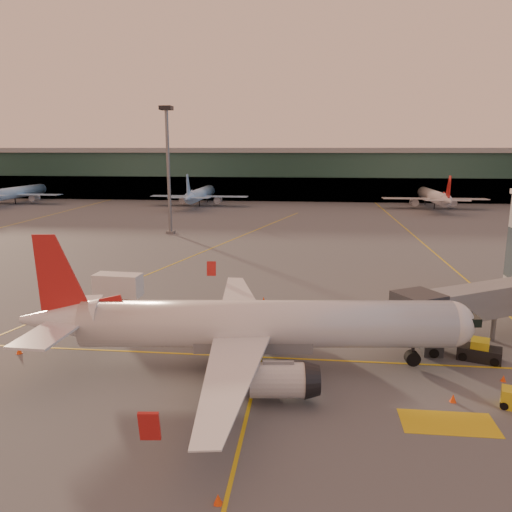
# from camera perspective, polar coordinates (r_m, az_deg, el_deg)

# --- Properties ---
(ground) EXTENTS (600.00, 600.00, 0.00)m
(ground) POSITION_cam_1_polar(r_m,az_deg,el_deg) (39.35, -7.66, -13.98)
(ground) COLOR #4C4F54
(ground) RESTS_ON ground
(taxi_markings) EXTENTS (100.12, 173.00, 0.01)m
(taxi_markings) POSITION_cam_1_polar(r_m,az_deg,el_deg) (82.20, -5.28, -0.02)
(taxi_markings) COLOR gold
(taxi_markings) RESTS_ON ground
(terminal) EXTENTS (400.00, 20.00, 17.60)m
(terminal) POSITION_cam_1_polar(r_m,az_deg,el_deg) (176.46, 3.37, 9.37)
(terminal) COLOR #19382D
(terminal) RESTS_ON ground
(mast_west_near) EXTENTS (2.40, 2.40, 25.60)m
(mast_west_near) POSITION_cam_1_polar(r_m,az_deg,el_deg) (104.33, -10.02, 10.65)
(mast_west_near) COLOR slate
(mast_west_near) RESTS_ON ground
(distant_aircraft_row) EXTENTS (290.00, 34.00, 13.00)m
(distant_aircraft_row) POSITION_cam_1_polar(r_m,az_deg,el_deg) (156.09, -4.88, 5.76)
(distant_aircraft_row) COLOR #91C1F2
(distant_aircraft_row) RESTS_ON ground
(main_airplane) EXTENTS (36.06, 32.58, 10.88)m
(main_airplane) POSITION_cam_1_polar(r_m,az_deg,el_deg) (39.86, -0.57, -7.99)
(main_airplane) COLOR silver
(main_airplane) RESTS_ON ground
(jet_bridge) EXTENTS (20.51, 13.78, 5.53)m
(jet_bridge) POSITION_cam_1_polar(r_m,az_deg,el_deg) (51.24, 26.61, -4.46)
(jet_bridge) COLOR slate
(jet_bridge) RESTS_ON ground
(catering_truck) EXTENTS (5.21, 2.61, 3.93)m
(catering_truck) POSITION_cam_1_polar(r_m,az_deg,el_deg) (56.66, -15.41, -3.68)
(catering_truck) COLOR #B33A19
(catering_truck) RESTS_ON ground
(pushback_tug) EXTENTS (3.83, 2.89, 1.76)m
(pushback_tug) POSITION_cam_1_polar(r_m,az_deg,el_deg) (46.23, 24.17, -9.94)
(pushback_tug) COLOR black
(pushback_tug) RESTS_ON ground
(cone_nose) EXTENTS (0.39, 0.39, 0.49)m
(cone_nose) POSITION_cam_1_polar(r_m,az_deg,el_deg) (43.18, 26.43, -12.42)
(cone_nose) COLOR #FF490D
(cone_nose) RESTS_ON ground
(cone_tail) EXTENTS (0.48, 0.48, 0.61)m
(cone_tail) POSITION_cam_1_polar(r_m,az_deg,el_deg) (48.17, -25.45, -9.71)
(cone_tail) COLOR #FF490D
(cone_tail) RESTS_ON ground
(cone_wing_right) EXTENTS (0.44, 0.44, 0.56)m
(cone_wing_right) POSITION_cam_1_polar(r_m,az_deg,el_deg) (27.54, -4.36, -25.97)
(cone_wing_right) COLOR #FF490D
(cone_wing_right) RESTS_ON ground
(cone_wing_left) EXTENTS (0.44, 0.44, 0.56)m
(cone_wing_left) POSITION_cam_1_polar(r_m,az_deg,el_deg) (57.67, 0.88, -4.99)
(cone_wing_left) COLOR #FF490D
(cone_wing_left) RESTS_ON ground
(cone_fwd) EXTENTS (0.45, 0.45, 0.58)m
(cone_fwd) POSITION_cam_1_polar(r_m,az_deg,el_deg) (38.58, 21.60, -14.88)
(cone_fwd) COLOR #FF490D
(cone_fwd) RESTS_ON ground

